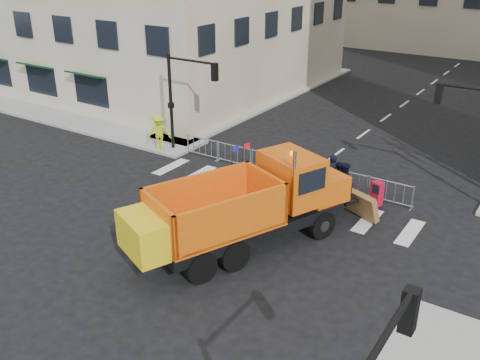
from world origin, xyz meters
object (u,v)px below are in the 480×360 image
Objects in this scene: plow_truck at (243,206)px; cop_a at (332,175)px; worker at (159,132)px; cop_c at (339,179)px; newspaper_box at (377,193)px; cop_b at (344,183)px.

cop_a is (0.84, 6.15, -0.77)m from plow_truck.
cop_a is 10.26m from worker.
plow_truck reaches higher than cop_c.
plow_truck is at bearing -98.17° from newspaper_box.
cop_b reaches higher than cop_c.
cop_a is at bearing -38.51° from worker.
plow_truck reaches higher than worker.
cop_a is 1.04× the size of cop_b.
worker is 12.51m from newspaper_box.
plow_truck is 11.15m from worker.
cop_b is at bearing 66.54° from cop_c.
cop_a is at bearing -65.96° from cop_c.
plow_truck is 5.16× the size of worker.
worker is (-10.25, -0.20, 0.16)m from cop_a.
newspaper_box is (1.41, 0.37, -0.28)m from cop_b.
plow_truck is at bearing 13.02° from cop_c.
worker reaches higher than cop_b.
cop_b is (0.84, -0.52, -0.03)m from cop_a.
plow_truck reaches higher than cop_a.
cop_b is at bearing 6.57° from plow_truck.
newspaper_box is (2.25, -0.15, -0.31)m from cop_a.
newspaper_box is at bearing -39.40° from worker.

